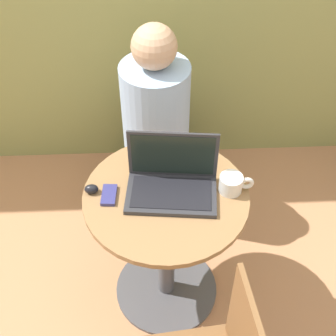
{
  "coord_description": "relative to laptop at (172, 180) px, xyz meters",
  "views": [
    {
      "loc": [
        -0.05,
        -1.26,
        2.13
      ],
      "look_at": [
        0.01,
        0.05,
        0.83
      ],
      "focal_mm": 50.0,
      "sensor_mm": 36.0,
      "label": 1
    }
  ],
  "objects": [
    {
      "name": "computer_mouse",
      "position": [
        -0.32,
        -0.0,
        -0.03
      ],
      "size": [
        0.06,
        0.04,
        0.04
      ],
      "color": "black",
      "rests_on": "round_table"
    },
    {
      "name": "laptop",
      "position": [
        0.0,
        0.0,
        0.0
      ],
      "size": [
        0.38,
        0.25,
        0.24
      ],
      "color": "#2D2D33",
      "rests_on": "round_table"
    },
    {
      "name": "ground_plane",
      "position": [
        -0.02,
        -0.03,
        -0.78
      ],
      "size": [
        12.0,
        12.0,
        0.0
      ],
      "primitive_type": "plane",
      "color": "tan"
    },
    {
      "name": "coffee_cup",
      "position": [
        0.24,
        -0.01,
        -0.02
      ],
      "size": [
        0.14,
        0.09,
        0.08
      ],
      "color": "white",
      "rests_on": "round_table"
    },
    {
      "name": "round_table",
      "position": [
        -0.02,
        -0.03,
        -0.31
      ],
      "size": [
        0.67,
        0.67,
        0.73
      ],
      "color": "#4C4C51",
      "rests_on": "ground_plane"
    },
    {
      "name": "cell_phone",
      "position": [
        -0.25,
        -0.02,
        -0.05
      ],
      "size": [
        0.06,
        0.11,
        0.02
      ],
      "color": "navy",
      "rests_on": "round_table"
    },
    {
      "name": "person_seated",
      "position": [
        -0.05,
        0.62,
        -0.3
      ],
      "size": [
        0.36,
        0.54,
        1.16
      ],
      "color": "#4C4742",
      "rests_on": "ground_plane"
    }
  ]
}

